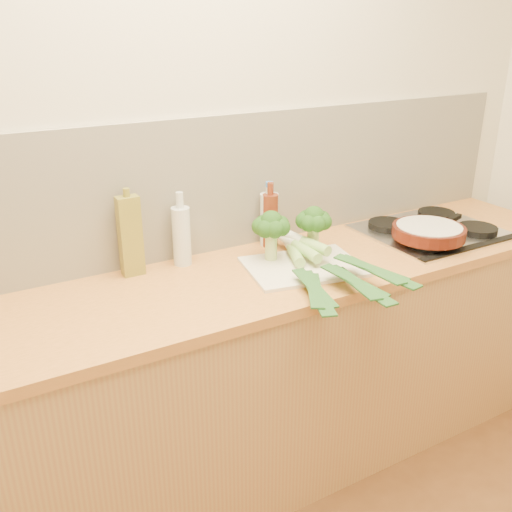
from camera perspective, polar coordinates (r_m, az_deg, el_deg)
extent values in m
plane|color=beige|center=(2.19, -6.87, 9.97)|extent=(3.50, 0.00, 3.50)
cube|color=silver|center=(2.21, -6.61, 6.63)|extent=(3.20, 0.02, 0.54)
cube|color=#AF8748|center=(2.30, -2.80, -13.18)|extent=(3.20, 0.60, 0.86)
cube|color=#D5883F|center=(2.07, -3.03, -3.02)|extent=(3.20, 0.62, 0.04)
cube|color=silver|center=(2.64, 17.14, 2.36)|extent=(0.58, 0.50, 0.01)
cube|color=black|center=(2.50, 20.90, 0.87)|extent=(0.58, 0.04, 0.01)
cylinder|color=black|center=(2.45, 16.74, 1.36)|extent=(0.17, 0.17, 0.03)
cylinder|color=black|center=(2.67, 21.26, 2.48)|extent=(0.17, 0.17, 0.03)
cylinder|color=black|center=(2.61, 13.02, 3.04)|extent=(0.17, 0.17, 0.03)
cylinder|color=black|center=(2.81, 17.57, 3.99)|extent=(0.17, 0.17, 0.03)
cube|color=beige|center=(2.17, 4.75, -1.06)|extent=(0.48, 0.39, 0.01)
cylinder|color=#B1CA75|center=(2.19, 1.51, 0.83)|extent=(0.05, 0.05, 0.09)
sphere|color=black|center=(2.16, 1.54, 3.39)|extent=(0.09, 0.09, 0.09)
sphere|color=black|center=(2.18, 2.47, 3.19)|extent=(0.07, 0.07, 0.07)
sphere|color=black|center=(2.20, 1.68, 3.37)|extent=(0.07, 0.07, 0.07)
sphere|color=black|center=(2.19, 0.79, 3.28)|extent=(0.07, 0.07, 0.07)
sphere|color=black|center=(2.16, 0.44, 2.99)|extent=(0.07, 0.07, 0.07)
sphere|color=black|center=(2.13, 0.93, 2.70)|extent=(0.07, 0.07, 0.07)
sphere|color=black|center=(2.12, 1.89, 2.65)|extent=(0.07, 0.07, 0.07)
sphere|color=black|center=(2.15, 2.57, 2.87)|extent=(0.07, 0.07, 0.07)
cylinder|color=#B1CA75|center=(2.26, 5.71, 1.45)|extent=(0.05, 0.05, 0.10)
sphere|color=black|center=(2.23, 5.82, 3.89)|extent=(0.09, 0.09, 0.09)
sphere|color=black|center=(2.26, 6.63, 3.70)|extent=(0.07, 0.07, 0.07)
sphere|color=black|center=(2.27, 5.86, 3.87)|extent=(0.07, 0.07, 0.07)
sphere|color=black|center=(2.26, 5.05, 3.79)|extent=(0.07, 0.07, 0.07)
sphere|color=black|center=(2.23, 4.79, 3.52)|extent=(0.07, 0.07, 0.07)
sphere|color=black|center=(2.20, 5.29, 3.26)|extent=(0.07, 0.07, 0.07)
sphere|color=black|center=(2.20, 6.19, 3.21)|extent=(0.07, 0.07, 0.07)
sphere|color=black|center=(2.22, 6.79, 3.41)|extent=(0.07, 0.07, 0.07)
cylinder|color=white|center=(2.32, 3.28, 1.37)|extent=(0.08, 0.13, 0.04)
cylinder|color=#92C462|center=(2.19, 3.99, 0.09)|extent=(0.10, 0.16, 0.04)
cube|color=#1A4B1F|center=(1.92, 5.91, -3.39)|extent=(0.20, 0.28, 0.02)
cube|color=#1A4B1F|center=(1.90, 6.06, -3.60)|extent=(0.17, 0.33, 0.01)
cube|color=#1A4B1F|center=(1.93, 5.85, -3.16)|extent=(0.09, 0.28, 0.02)
cylinder|color=white|center=(2.30, 3.15, 1.66)|extent=(0.05, 0.13, 0.04)
cylinder|color=#92C462|center=(2.18, 5.04, 0.46)|extent=(0.05, 0.17, 0.04)
cube|color=#1A4B1F|center=(1.95, 9.95, -2.65)|extent=(0.11, 0.30, 0.02)
cube|color=#1A4B1F|center=(1.93, 10.30, -2.82)|extent=(0.06, 0.34, 0.01)
cube|color=#1A4B1F|center=(1.95, 9.78, -2.44)|extent=(0.09, 0.28, 0.02)
cylinder|color=white|center=(2.27, 3.87, 1.86)|extent=(0.06, 0.11, 0.04)
cylinder|color=#92C462|center=(2.19, 5.94, 0.99)|extent=(0.06, 0.14, 0.04)
cube|color=#1A4B1F|center=(2.01, 11.62, -1.38)|extent=(0.05, 0.30, 0.02)
cube|color=#1A4B1F|center=(2.00, 12.06, -1.51)|extent=(0.10, 0.34, 0.01)
cube|color=#1A4B1F|center=(2.02, 11.41, -1.19)|extent=(0.14, 0.28, 0.02)
cylinder|color=#45150B|center=(2.46, 16.89, 2.34)|extent=(0.30, 0.30, 0.05)
cylinder|color=beige|center=(2.45, 16.95, 2.89)|extent=(0.27, 0.27, 0.00)
cube|color=black|center=(2.64, 18.99, 3.47)|extent=(0.15, 0.07, 0.02)
cube|color=olive|center=(2.11, -12.46, 1.93)|extent=(0.08, 0.05, 0.30)
cylinder|color=olive|center=(2.06, -12.84, 6.22)|extent=(0.02, 0.02, 0.03)
cylinder|color=silver|center=(2.18, -7.45, 1.97)|extent=(0.07, 0.07, 0.23)
cylinder|color=silver|center=(2.13, -7.64, 5.57)|extent=(0.03, 0.03, 0.06)
cylinder|color=maroon|center=(2.34, 1.43, 3.57)|extent=(0.06, 0.06, 0.22)
cylinder|color=maroon|center=(2.30, 1.46, 6.76)|extent=(0.03, 0.03, 0.05)
cylinder|color=silver|center=(2.35, 1.32, 3.67)|extent=(0.08, 0.08, 0.22)
cylinder|color=silver|center=(2.32, 1.35, 6.58)|extent=(0.03, 0.03, 0.03)
cylinder|color=#3774CF|center=(2.37, 1.32, 2.92)|extent=(0.08, 0.08, 0.07)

